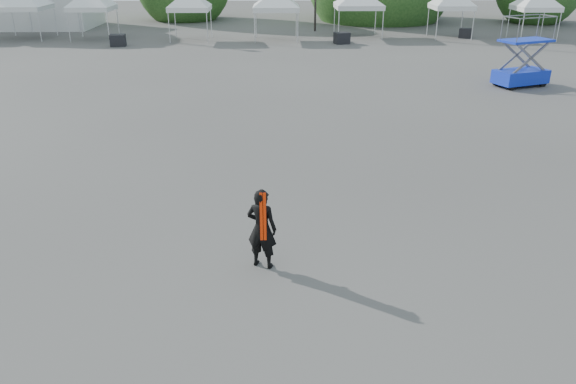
{
  "coord_description": "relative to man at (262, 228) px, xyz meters",
  "views": [
    {
      "loc": [
        -0.04,
        -12.14,
        5.74
      ],
      "look_at": [
        0.19,
        -1.9,
        1.3
      ],
      "focal_mm": 35.0,
      "sensor_mm": 36.0,
      "label": 1
    }
  ],
  "objects": [
    {
      "name": "crate_east",
      "position": [
        13.67,
        30.73,
        -0.49
      ],
      "size": [
        1.02,
        0.91,
        0.65
      ],
      "primitive_type": "cube",
      "rotation": [
        0.0,
        0.0,
        -0.37
      ],
      "color": "black",
      "rests_on": "ground"
    },
    {
      "name": "ground",
      "position": [
        0.33,
        2.54,
        -0.82
      ],
      "size": [
        120.0,
        120.0,
        0.0
      ],
      "primitive_type": "plane",
      "color": "#474442",
      "rests_on": "ground"
    },
    {
      "name": "man",
      "position": [
        0.0,
        0.0,
        0.0
      ],
      "size": [
        0.7,
        0.57,
        1.64
      ],
      "rotation": [
        0.0,
        0.0,
        2.79
      ],
      "color": "black",
      "rests_on": "ground"
    },
    {
      "name": "crate_west",
      "position": [
        -9.83,
        27.59,
        -0.45
      ],
      "size": [
        1.03,
        0.84,
        0.74
      ],
      "primitive_type": "cube",
      "rotation": [
        0.0,
        0.0,
        0.11
      ],
      "color": "black",
      "rests_on": "ground"
    },
    {
      "name": "scissor_lift",
      "position": [
        11.41,
        15.59,
        0.73
      ],
      "size": [
        2.66,
        1.98,
        3.08
      ],
      "rotation": [
        0.0,
        0.0,
        0.37
      ],
      "color": "#0D1DAF",
      "rests_on": "ground"
    },
    {
      "name": "crate_mid",
      "position": [
        4.69,
        28.31,
        -0.46
      ],
      "size": [
        1.1,
        0.96,
        0.73
      ],
      "primitive_type": "cube",
      "rotation": [
        0.0,
        0.0,
        0.28
      ],
      "color": "black",
      "rests_on": "ground"
    }
  ]
}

